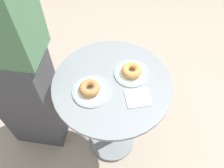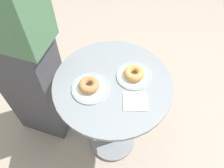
{
  "view_description": "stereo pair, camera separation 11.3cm",
  "coord_description": "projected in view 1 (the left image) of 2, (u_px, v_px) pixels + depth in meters",
  "views": [
    {
      "loc": [
        -0.34,
        -0.6,
        1.66
      ],
      "look_at": [
        -0.01,
        -0.02,
        0.75
      ],
      "focal_mm": 36.9,
      "sensor_mm": 36.0,
      "label": 1
    },
    {
      "loc": [
        -0.23,
        -0.64,
        1.66
      ],
      "look_at": [
        -0.01,
        -0.02,
        0.75
      ],
      "focal_mm": 36.9,
      "sensor_mm": 36.0,
      "label": 2
    }
  ],
  "objects": [
    {
      "name": "ground_plane",
      "position": [
        112.0,
        140.0,
        1.75
      ],
      "size": [
        7.0,
        7.0,
        0.02
      ],
      "primitive_type": "cube",
      "color": "gray"
    },
    {
      "name": "donut_cinnamon",
      "position": [
        90.0,
        88.0,
        1.1
      ],
      "size": [
        0.15,
        0.15,
        0.04
      ],
      "primitive_type": "torus",
      "rotation": [
        0.0,
        0.0,
        2.32
      ],
      "color": "#A36B3D",
      "rests_on": "plate_left"
    },
    {
      "name": "cafe_table",
      "position": [
        112.0,
        107.0,
        1.35
      ],
      "size": [
        0.61,
        0.61,
        0.73
      ],
      "color": "slate",
      "rests_on": "ground"
    },
    {
      "name": "plate_left",
      "position": [
        92.0,
        92.0,
        1.11
      ],
      "size": [
        0.18,
        0.18,
        0.01
      ],
      "color": "white",
      "rests_on": "cafe_table"
    },
    {
      "name": "paper_napkin",
      "position": [
        138.0,
        98.0,
        1.1
      ],
      "size": [
        0.14,
        0.14,
        0.01
      ],
      "primitive_type": "cube",
      "rotation": [
        0.0,
        0.0,
        -0.36
      ],
      "color": "white",
      "rests_on": "cafe_table"
    },
    {
      "name": "person_figure",
      "position": [
        5.0,
        57.0,
        1.12
      ],
      "size": [
        0.46,
        0.43,
        1.69
      ],
      "color": "#3D3D42",
      "rests_on": "ground"
    },
    {
      "name": "donut_old_fashioned",
      "position": [
        132.0,
        71.0,
        1.16
      ],
      "size": [
        0.15,
        0.15,
        0.04
      ],
      "primitive_type": "torus",
      "rotation": [
        0.0,
        0.0,
        3.99
      ],
      "color": "#BC7F42",
      "rests_on": "plate_right"
    },
    {
      "name": "plate_right",
      "position": [
        132.0,
        74.0,
        1.18
      ],
      "size": [
        0.18,
        0.18,
        0.01
      ],
      "color": "white",
      "rests_on": "cafe_table"
    }
  ]
}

